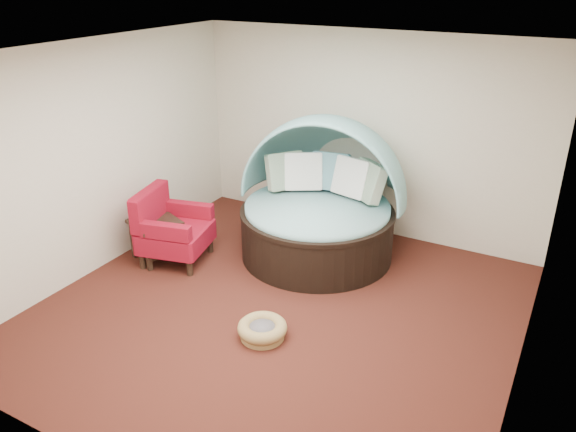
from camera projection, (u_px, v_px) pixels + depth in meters
The scene contains 10 objects.
floor at pixel (278, 311), 6.29m from camera, with size 5.00×5.00×0.00m, color #4B1D15.
wall_back at pixel (367, 135), 7.72m from camera, with size 5.00×5.00×0.00m, color beige.
wall_front at pixel (90, 319), 3.71m from camera, with size 5.00×5.00×0.00m, color beige.
wall_left at pixel (98, 158), 6.81m from camera, with size 5.00×5.00×0.00m, color beige.
wall_right at pixel (540, 249), 4.62m from camera, with size 5.00×5.00×0.00m, color beige.
ceiling at pixel (276, 53), 5.14m from camera, with size 5.00×5.00×0.00m, color white.
canopy_daybed at pixel (320, 193), 7.25m from camera, with size 2.33×2.27×1.83m.
pet_basket at pixel (262, 329), 5.80m from camera, with size 0.61×0.61×0.18m.
red_armchair at pixel (171, 229), 7.21m from camera, with size 0.98×0.98×0.96m.
side_table at pixel (156, 234), 7.27m from camera, with size 0.74×0.74×0.54m.
Camera 1 is at (2.64, -4.60, 3.54)m, focal length 35.00 mm.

